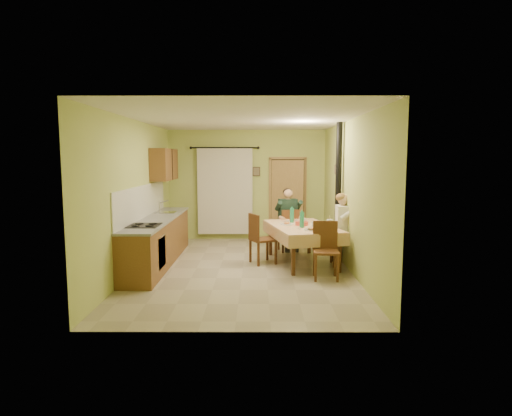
{
  "coord_description": "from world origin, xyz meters",
  "views": [
    {
      "loc": [
        0.28,
        -7.96,
        2.1
      ],
      "look_at": [
        0.25,
        0.1,
        1.15
      ],
      "focal_mm": 30.0,
      "sensor_mm": 36.0,
      "label": 1
    }
  ],
  "objects_px": {
    "man_far": "(288,212)",
    "chair_left": "(262,249)",
    "chair_near": "(326,262)",
    "man_right": "(344,221)",
    "dining_table": "(302,244)",
    "chair_right": "(344,251)",
    "stove_flue": "(338,211)",
    "chair_far": "(288,238)"
  },
  "relations": [
    {
      "from": "chair_left",
      "to": "chair_near",
      "type": "bearing_deg",
      "value": 20.02
    },
    {
      "from": "man_far",
      "to": "chair_left",
      "type": "bearing_deg",
      "value": -130.96
    },
    {
      "from": "chair_right",
      "to": "man_far",
      "type": "relative_size",
      "value": 0.74
    },
    {
      "from": "chair_left",
      "to": "dining_table",
      "type": "bearing_deg",
      "value": 66.35
    },
    {
      "from": "chair_right",
      "to": "man_right",
      "type": "bearing_deg",
      "value": 90.0
    },
    {
      "from": "dining_table",
      "to": "chair_left",
      "type": "height_order",
      "value": "chair_left"
    },
    {
      "from": "chair_far",
      "to": "stove_flue",
      "type": "bearing_deg",
      "value": -58.72
    },
    {
      "from": "chair_far",
      "to": "man_far",
      "type": "height_order",
      "value": "man_far"
    },
    {
      "from": "chair_far",
      "to": "man_right",
      "type": "relative_size",
      "value": 0.69
    },
    {
      "from": "chair_far",
      "to": "stove_flue",
      "type": "relative_size",
      "value": 0.34
    },
    {
      "from": "man_far",
      "to": "chair_right",
      "type": "bearing_deg",
      "value": -65.69
    },
    {
      "from": "dining_table",
      "to": "man_right",
      "type": "relative_size",
      "value": 1.54
    },
    {
      "from": "chair_left",
      "to": "man_far",
      "type": "xyz_separation_m",
      "value": [
        0.6,
        1.15,
        0.59
      ]
    },
    {
      "from": "dining_table",
      "to": "stove_flue",
      "type": "xyz_separation_m",
      "value": [
        0.73,
        0.18,
        0.65
      ]
    },
    {
      "from": "chair_near",
      "to": "man_right",
      "type": "xyz_separation_m",
      "value": [
        0.49,
        0.94,
        0.59
      ]
    },
    {
      "from": "dining_table",
      "to": "chair_near",
      "type": "height_order",
      "value": "chair_near"
    },
    {
      "from": "chair_left",
      "to": "stove_flue",
      "type": "relative_size",
      "value": 0.36
    },
    {
      "from": "chair_left",
      "to": "stove_flue",
      "type": "xyz_separation_m",
      "value": [
        1.53,
        0.2,
        0.73
      ]
    },
    {
      "from": "dining_table",
      "to": "man_right",
      "type": "distance_m",
      "value": 0.95
    },
    {
      "from": "chair_near",
      "to": "man_right",
      "type": "distance_m",
      "value": 1.22
    },
    {
      "from": "chair_right",
      "to": "stove_flue",
      "type": "xyz_separation_m",
      "value": [
        -0.07,
        0.34,
        0.73
      ]
    },
    {
      "from": "dining_table",
      "to": "man_far",
      "type": "relative_size",
      "value": 1.54
    },
    {
      "from": "man_far",
      "to": "chair_near",
      "type": "bearing_deg",
      "value": -91.0
    },
    {
      "from": "chair_near",
      "to": "man_far",
      "type": "bearing_deg",
      "value": -73.81
    },
    {
      "from": "chair_far",
      "to": "chair_near",
      "type": "bearing_deg",
      "value": -91.01
    },
    {
      "from": "stove_flue",
      "to": "chair_near",
      "type": "bearing_deg",
      "value": -108.65
    },
    {
      "from": "chair_near",
      "to": "dining_table",
      "type": "bearing_deg",
      "value": -71.44
    },
    {
      "from": "chair_near",
      "to": "man_far",
      "type": "distance_m",
      "value": 2.36
    },
    {
      "from": "chair_left",
      "to": "man_right",
      "type": "relative_size",
      "value": 0.72
    },
    {
      "from": "dining_table",
      "to": "stove_flue",
      "type": "bearing_deg",
      "value": 1.42
    },
    {
      "from": "man_right",
      "to": "chair_right",
      "type": "bearing_deg",
      "value": -90.0
    },
    {
      "from": "chair_far",
      "to": "man_right",
      "type": "xyz_separation_m",
      "value": [
        0.98,
        -1.28,
        0.59
      ]
    },
    {
      "from": "dining_table",
      "to": "chair_far",
      "type": "distance_m",
      "value": 1.14
    },
    {
      "from": "man_far",
      "to": "man_right",
      "type": "distance_m",
      "value": 1.63
    },
    {
      "from": "chair_left",
      "to": "man_far",
      "type": "relative_size",
      "value": 0.72
    },
    {
      "from": "dining_table",
      "to": "stove_flue",
      "type": "relative_size",
      "value": 0.76
    },
    {
      "from": "chair_right",
      "to": "chair_far",
      "type": "bearing_deg",
      "value": 39.86
    },
    {
      "from": "chair_near",
      "to": "chair_left",
      "type": "relative_size",
      "value": 0.99
    },
    {
      "from": "chair_near",
      "to": "man_far",
      "type": "xyz_separation_m",
      "value": [
        -0.5,
        2.23,
        0.59
      ]
    },
    {
      "from": "chair_far",
      "to": "man_far",
      "type": "relative_size",
      "value": 0.69
    },
    {
      "from": "chair_near",
      "to": "chair_right",
      "type": "height_order",
      "value": "chair_right"
    },
    {
      "from": "dining_table",
      "to": "chair_right",
      "type": "bearing_deg",
      "value": -24.05
    }
  ]
}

